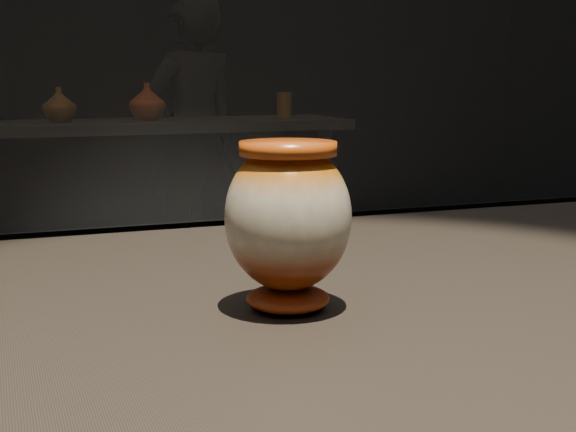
% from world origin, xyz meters
% --- Properties ---
extents(main_vase, '(0.16, 0.16, 0.17)m').
position_xyz_m(main_vase, '(0.13, -0.06, 0.99)').
color(main_vase, maroon).
rests_on(main_vase, display_plinth).
extents(back_shelf, '(2.00, 0.60, 0.90)m').
position_xyz_m(back_shelf, '(0.64, 3.28, 0.64)').
color(back_shelf, black).
rests_on(back_shelf, ground).
extents(back_vase_left, '(0.23, 0.23, 0.17)m').
position_xyz_m(back_vase_left, '(0.19, 3.27, 0.98)').
color(back_vase_left, brown).
rests_on(back_vase_left, back_shelf).
extents(back_vase_mid, '(0.25, 0.25, 0.19)m').
position_xyz_m(back_vase_mid, '(0.63, 3.31, 0.99)').
color(back_vase_mid, maroon).
rests_on(back_vase_mid, back_shelf).
extents(back_vase_right, '(0.08, 0.08, 0.14)m').
position_xyz_m(back_vase_right, '(1.35, 3.26, 0.97)').
color(back_vase_right, brown).
rests_on(back_vase_right, back_shelf).
extents(visitor, '(0.65, 0.51, 1.57)m').
position_xyz_m(visitor, '(0.95, 3.65, 0.78)').
color(visitor, black).
rests_on(visitor, ground).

